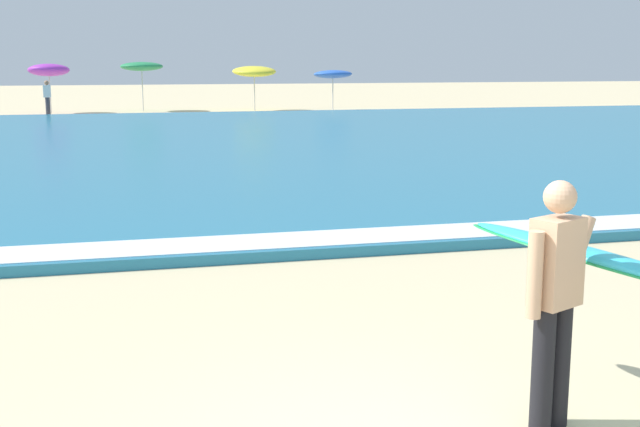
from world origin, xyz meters
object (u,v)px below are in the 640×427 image
beach_umbrella_1 (49,70)px  beach_umbrella_2 (142,67)px  beach_umbrella_3 (254,71)px  surfer_with_board (576,279)px  beach_umbrella_4 (333,74)px  beachgoer_near_row_left (47,97)px

beach_umbrella_1 → beach_umbrella_2: size_ratio=0.99×
beach_umbrella_3 → surfer_with_board: bearing=-96.0°
beach_umbrella_1 → beach_umbrella_4: bearing=-4.5°
beach_umbrella_1 → beach_umbrella_2: (4.25, 0.53, 0.15)m
beach_umbrella_2 → beach_umbrella_4: size_ratio=1.19×
beach_umbrella_3 → beachgoer_near_row_left: bearing=-169.5°
surfer_with_board → beachgoer_near_row_left: (-5.80, 33.71, -0.18)m
surfer_with_board → beach_umbrella_1: beach_umbrella_1 is taller
beach_umbrella_3 → beachgoer_near_row_left: size_ratio=1.41×
beachgoer_near_row_left → beach_umbrella_4: bearing=4.9°
beach_umbrella_1 → beachgoer_near_row_left: beach_umbrella_1 is taller
beach_umbrella_4 → beach_umbrella_1: bearing=175.5°
surfer_with_board → beach_umbrella_2: 36.50m
beach_umbrella_3 → beach_umbrella_1: bearing=177.4°
beach_umbrella_1 → beachgoer_near_row_left: 2.49m
beach_umbrella_1 → beachgoer_near_row_left: (0.03, -2.20, -1.16)m
beach_umbrella_1 → beach_umbrella_4: 13.44m
beach_umbrella_2 → beachgoer_near_row_left: 5.20m
surfer_with_board → beachgoer_near_row_left: bearing=99.8°
beach_umbrella_2 → beach_umbrella_3: bearing=-10.3°
beach_umbrella_4 → beachgoer_near_row_left: 13.45m
surfer_with_board → beach_umbrella_4: 35.68m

